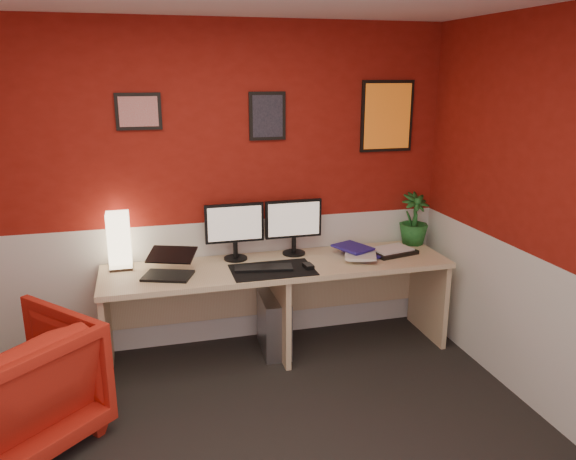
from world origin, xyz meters
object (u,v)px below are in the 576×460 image
Objects in this scene: armchair at (11,387)px; potted_plant at (414,219)px; pc_tower at (274,324)px; shoji_lamp at (119,242)px; monitor_left at (235,223)px; laptop at (167,262)px; zen_tray at (392,251)px; desk at (279,309)px; monitor_right at (294,219)px.

potted_plant is at bearing 155.19° from armchair.
pc_tower is 1.89m from armchair.
armchair is at bearing -124.47° from shoji_lamp.
armchair is at bearing -153.98° from pc_tower.
monitor_left is 1.29× the size of pc_tower.
laptop is 0.62m from monitor_left.
zen_tray is 0.81× the size of potted_plant.
potted_plant is 0.95× the size of pc_tower.
monitor_left is 1.27m from zen_tray.
potted_plant is at bearing 10.64° from pc_tower.
desk is 6.50× the size of shoji_lamp.
monitor_right is at bearing 163.13° from armchair.
shoji_lamp is 0.43m from laptop.
potted_plant is at bearing 34.38° from zen_tray.
desk is 4.48× the size of monitor_left.
desk is 5.78× the size of pc_tower.
monitor_left reaches higher than pc_tower.
monitor_left is (-0.29, 0.20, 0.66)m from desk.
laptop reaches higher than armchair.
desk is 3.14× the size of armchair.
pc_tower is at bearing 121.21° from desk.
zen_tray is at bearing 23.45° from laptop.
shoji_lamp is 0.89× the size of pc_tower.
monitor_left is 1.35× the size of potted_plant.
monitor_left is 1.51m from potted_plant.
potted_plant reaches higher than armchair.
shoji_lamp is at bearing 174.47° from pc_tower.
monitor_right reaches higher than shoji_lamp.
monitor_right reaches higher than armchair.
monitor_right is at bearing 35.76° from laptop.
armchair is at bearing -165.05° from zen_tray.
laptop reaches higher than desk.
monitor_right is at bearing 49.75° from desk.
potted_plant is 3.16m from armchair.
laptop is 0.57× the size of monitor_right.
desk reaches higher than pc_tower.
zen_tray is 0.78× the size of pc_tower.
shoji_lamp is 1.33m from pc_tower.
desk is at bearing -169.93° from potted_plant.
potted_plant reaches higher than shoji_lamp.
shoji_lamp is at bearing 159.76° from laptop.
armchair is at bearing -162.99° from potted_plant.
laptop is 1.01m from pc_tower.
monitor_left is at bearing 172.02° from zen_tray.
monitor_left is at bearing -179.32° from potted_plant.
shoji_lamp is at bearing 179.09° from monitor_left.
shoji_lamp reaches higher than zen_tray.
armchair is (-0.94, -0.63, -0.46)m from laptop.
potted_plant reaches higher than pc_tower.
monitor_left is at bearing -178.85° from monitor_right.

